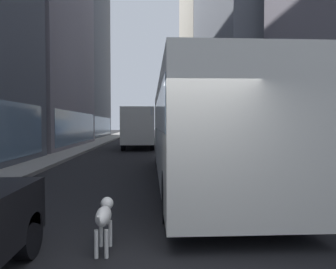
% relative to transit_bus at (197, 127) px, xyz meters
% --- Properties ---
extents(ground_plane, '(120.00, 120.00, 0.00)m').
position_rel_transit_bus_xyz_m(ground_plane, '(-1.20, 28.87, -1.78)').
color(ground_plane, black).
extents(sidewalk_left, '(2.40, 110.00, 0.15)m').
position_rel_transit_bus_xyz_m(sidewalk_left, '(-6.90, 28.87, -1.70)').
color(sidewalk_left, gray).
rests_on(sidewalk_left, ground).
extents(sidewalk_right, '(2.40, 110.00, 0.15)m').
position_rel_transit_bus_xyz_m(sidewalk_right, '(4.50, 28.87, -1.70)').
color(sidewalk_right, '#ADA89E').
rests_on(sidewalk_right, ground).
extents(building_left_far, '(10.24, 18.19, 27.08)m').
position_rel_transit_bus_xyz_m(building_left_far, '(-13.10, 32.66, 11.76)').
color(building_left_far, '#4C515B').
rests_on(building_left_far, ground).
extents(building_right_mid, '(11.77, 22.54, 25.40)m').
position_rel_transit_bus_xyz_m(building_right_mid, '(10.70, 25.15, 10.92)').
color(building_right_mid, slate).
rests_on(building_right_mid, ground).
extents(building_right_far, '(11.67, 23.29, 33.38)m').
position_rel_transit_bus_xyz_m(building_right_far, '(10.70, 48.63, 14.91)').
color(building_right_far, '#B2A893').
rests_on(building_right_far, ground).
extents(transit_bus, '(2.78, 11.53, 3.05)m').
position_rel_transit_bus_xyz_m(transit_bus, '(0.00, 0.00, 0.00)').
color(transit_bus, silver).
rests_on(transit_bus, ground).
extents(car_yellow_taxi, '(1.85, 4.28, 1.62)m').
position_rel_transit_bus_xyz_m(car_yellow_taxi, '(1.60, 18.63, -0.95)').
color(car_yellow_taxi, yellow).
rests_on(car_yellow_taxi, ground).
extents(car_blue_hatchback, '(1.94, 3.91, 1.62)m').
position_rel_transit_bus_xyz_m(car_blue_hatchback, '(1.60, 37.04, -0.96)').
color(car_blue_hatchback, '#4C6BB7').
rests_on(car_blue_hatchback, ground).
extents(box_truck, '(2.30, 7.50, 3.05)m').
position_rel_transit_bus_xyz_m(box_truck, '(-2.40, 14.62, -0.11)').
color(box_truck, '#19519E').
rests_on(box_truck, ground).
extents(dalmatian_dog, '(0.22, 0.96, 0.72)m').
position_rel_transit_bus_xyz_m(dalmatian_dog, '(-2.18, -5.41, -1.26)').
color(dalmatian_dog, white).
rests_on(dalmatian_dog, ground).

